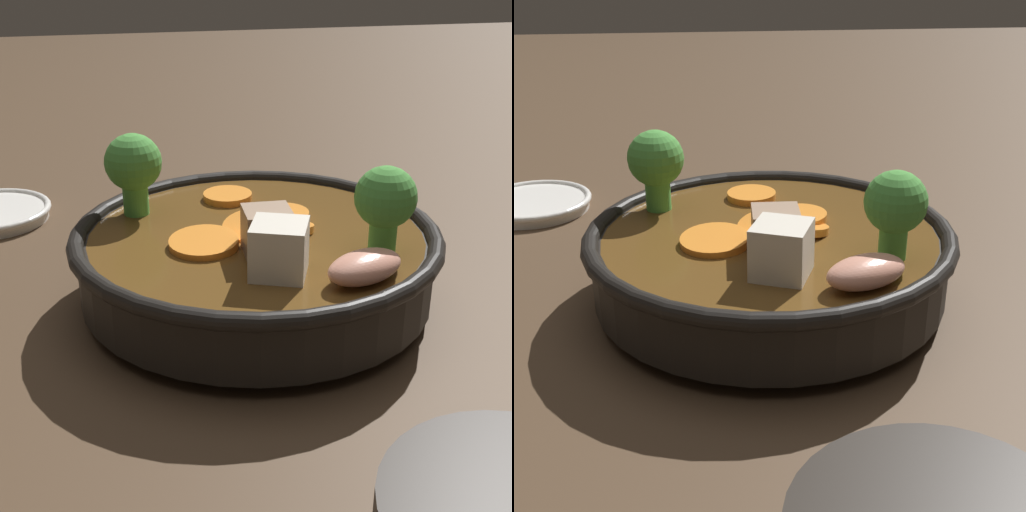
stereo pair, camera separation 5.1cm
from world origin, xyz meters
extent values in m
plane|color=#4C3826|center=(0.00, 0.00, 0.00)|extent=(3.00, 3.00, 0.00)
cylinder|color=black|center=(0.00, 0.00, 0.01)|extent=(0.14, 0.14, 0.01)
cylinder|color=black|center=(0.00, 0.00, 0.03)|extent=(0.25, 0.25, 0.04)
torus|color=black|center=(0.00, 0.00, 0.05)|extent=(0.26, 0.26, 0.01)
cylinder|color=brown|center=(0.00, 0.00, 0.04)|extent=(0.23, 0.23, 0.02)
cylinder|color=orange|center=(0.00, -0.03, 0.06)|extent=(0.05, 0.05, 0.01)
cylinder|color=orange|center=(0.07, 0.01, 0.06)|extent=(0.05, 0.05, 0.01)
cylinder|color=orange|center=(0.01, 0.00, 0.06)|extent=(0.06, 0.06, 0.01)
cylinder|color=orange|center=(-0.01, 0.04, 0.06)|extent=(0.07, 0.07, 0.01)
cylinder|color=orange|center=(0.02, -0.02, 0.06)|extent=(0.06, 0.06, 0.01)
cylinder|color=#59B84C|center=(0.06, 0.08, 0.07)|extent=(0.02, 0.02, 0.03)
sphere|color=#47933D|center=(0.06, 0.08, 0.09)|extent=(0.04, 0.04, 0.04)
cylinder|color=#59B84C|center=(-0.05, -0.07, 0.07)|extent=(0.02, 0.02, 0.02)
sphere|color=#47933D|center=(-0.05, -0.07, 0.09)|extent=(0.04, 0.04, 0.04)
cube|color=#9E7F66|center=(-0.03, 0.00, 0.07)|extent=(0.03, 0.03, 0.03)
cube|color=silver|center=(-0.07, 0.00, 0.07)|extent=(0.04, 0.04, 0.03)
ellipsoid|color=#EA9E84|center=(-0.09, -0.05, 0.06)|extent=(0.05, 0.06, 0.02)
cylinder|color=white|center=(0.21, 0.21, 0.01)|extent=(0.10, 0.10, 0.01)
torus|color=white|center=(0.21, 0.21, 0.01)|extent=(0.11, 0.11, 0.01)
torus|color=black|center=(-0.26, -0.02, 0.05)|extent=(0.05, 0.01, 0.05)
camera|label=1|loc=(-0.45, 0.10, 0.25)|focal=50.00mm
camera|label=2|loc=(-0.46, 0.05, 0.25)|focal=50.00mm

